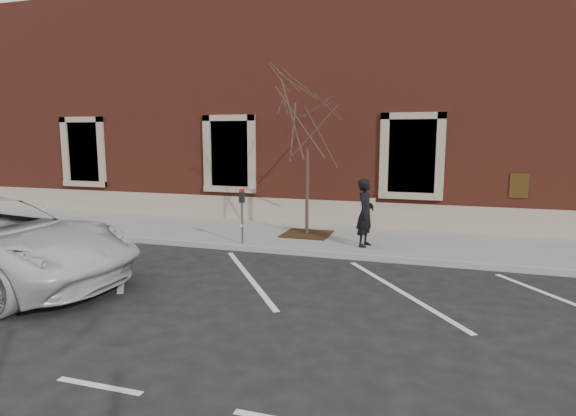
% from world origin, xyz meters
% --- Properties ---
extents(ground, '(120.00, 120.00, 0.00)m').
position_xyz_m(ground, '(0.00, 0.00, 0.00)').
color(ground, '#28282B').
rests_on(ground, ground).
extents(sidewalk_near, '(40.00, 3.50, 0.15)m').
position_xyz_m(sidewalk_near, '(0.00, 1.75, 0.07)').
color(sidewalk_near, '#9A9691').
rests_on(sidewalk_near, ground).
extents(curb_near, '(40.00, 0.12, 0.15)m').
position_xyz_m(curb_near, '(0.00, -0.05, 0.07)').
color(curb_near, '#9E9E99').
rests_on(curb_near, ground).
extents(parking_stripes, '(28.00, 4.40, 0.01)m').
position_xyz_m(parking_stripes, '(0.00, -2.20, 0.00)').
color(parking_stripes, silver).
rests_on(parking_stripes, ground).
extents(building_civic, '(40.00, 8.62, 8.00)m').
position_xyz_m(building_civic, '(0.00, 7.74, 4.00)').
color(building_civic, maroon).
rests_on(building_civic, ground).
extents(man, '(0.54, 0.71, 1.77)m').
position_xyz_m(man, '(2.04, 0.83, 1.03)').
color(man, black).
rests_on(man, sidewalk_near).
extents(parking_meter, '(0.13, 0.10, 1.47)m').
position_xyz_m(parking_meter, '(-1.13, 0.12, 1.17)').
color(parking_meter, '#595B60').
rests_on(parking_meter, sidewalk_near).
extents(tree_grate, '(1.34, 1.34, 0.03)m').
position_xyz_m(tree_grate, '(0.20, 1.79, 0.17)').
color(tree_grate, '#372511').
rests_on(tree_grate, sidewalk_near).
extents(sapling, '(2.77, 2.77, 4.61)m').
position_xyz_m(sapling, '(0.20, 1.79, 3.38)').
color(sapling, '#49342C').
rests_on(sapling, sidewalk_near).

